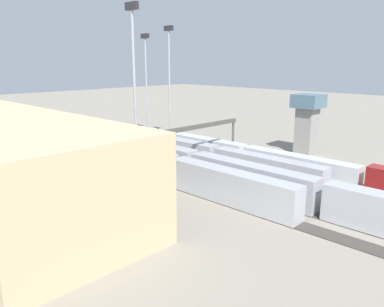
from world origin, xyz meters
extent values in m
plane|color=gray|center=(0.00, 0.00, 0.00)|extent=(400.00, 400.00, 0.00)
cube|color=#4C443D|center=(0.00, -10.00, 0.06)|extent=(140.00, 2.80, 0.12)
cube|color=#4C443D|center=(0.00, -5.00, 0.06)|extent=(140.00, 2.80, 0.12)
cube|color=#4C443D|center=(0.00, 0.00, 0.06)|extent=(140.00, 2.80, 0.12)
cube|color=#3D3833|center=(0.00, 5.00, 0.06)|extent=(140.00, 2.80, 0.12)
cube|color=#3D3833|center=(0.00, 10.00, 0.06)|extent=(140.00, 2.80, 0.12)
cube|color=silver|center=(-24.75, -10.00, 2.02)|extent=(23.00, 3.00, 3.80)
cube|color=silver|center=(-0.55, -10.00, 2.02)|extent=(23.00, 3.00, 3.80)
cube|color=#A8AAB2|center=(-24.67, 10.00, 2.62)|extent=(23.00, 3.00, 5.00)
cube|color=#A8AAB2|center=(-0.47, 10.00, 2.62)|extent=(23.00, 3.00, 5.00)
cube|color=#A8AAB2|center=(23.73, 10.00, 2.62)|extent=(23.00, 3.00, 5.00)
cube|color=#A8AAB2|center=(47.93, 10.00, 2.62)|extent=(23.00, 3.00, 5.00)
cube|color=#A8AAB2|center=(-21.18, -5.00, 2.02)|extent=(23.00, 3.00, 3.80)
cube|color=#A8AAB2|center=(3.02, -5.00, 2.02)|extent=(23.00, 3.00, 3.80)
cube|color=#A8AAB2|center=(27.22, -5.00, 2.02)|extent=(23.00, 3.00, 3.80)
cube|color=#A8AAB2|center=(-24.61, 5.00, 2.62)|extent=(23.00, 3.00, 5.00)
cube|color=#A8AAB2|center=(-0.41, 5.00, 2.62)|extent=(23.00, 3.00, 5.00)
cube|color=#A8AAB2|center=(23.79, 5.00, 2.62)|extent=(23.00, 3.00, 5.00)
cube|color=#A8AAB2|center=(47.99, 5.00, 2.62)|extent=(23.00, 3.00, 5.00)
cylinder|color=#9EA0A5|center=(22.76, -12.78, 13.35)|extent=(0.44, 0.44, 26.69)
cube|color=#262628|center=(22.76, -12.78, 27.29)|extent=(2.80, 0.70, 1.20)
cylinder|color=#9EA0A5|center=(-7.14, 13.87, 14.39)|extent=(0.44, 0.44, 28.78)
cube|color=#262628|center=(-7.14, 13.87, 29.38)|extent=(2.80, 0.70, 1.20)
cylinder|color=#9EA0A5|center=(13.86, -13.05, 14.08)|extent=(0.44, 0.44, 28.16)
cube|color=#262628|center=(13.86, -13.05, 28.76)|extent=(2.80, 0.70, 1.20)
cylinder|color=#4C4742|center=(-7.64, -12.10, 4.00)|extent=(0.50, 0.50, 8.00)
cylinder|color=#4C4742|center=(-7.64, 12.10, 4.00)|extent=(0.50, 0.50, 8.00)
cube|color=#4C4742|center=(-7.64, 0.00, 8.40)|extent=(0.70, 25.00, 0.80)
cube|color=tan|center=(-2.49, 34.25, 6.65)|extent=(51.53, 19.53, 13.30)
cube|color=gray|center=(-17.39, -26.63, 5.37)|extent=(4.00, 4.00, 10.74)
cube|color=slate|center=(-17.39, -26.63, 12.24)|extent=(6.00, 6.00, 3.00)
camera|label=1|loc=(-58.33, 52.74, 20.94)|focal=35.57mm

